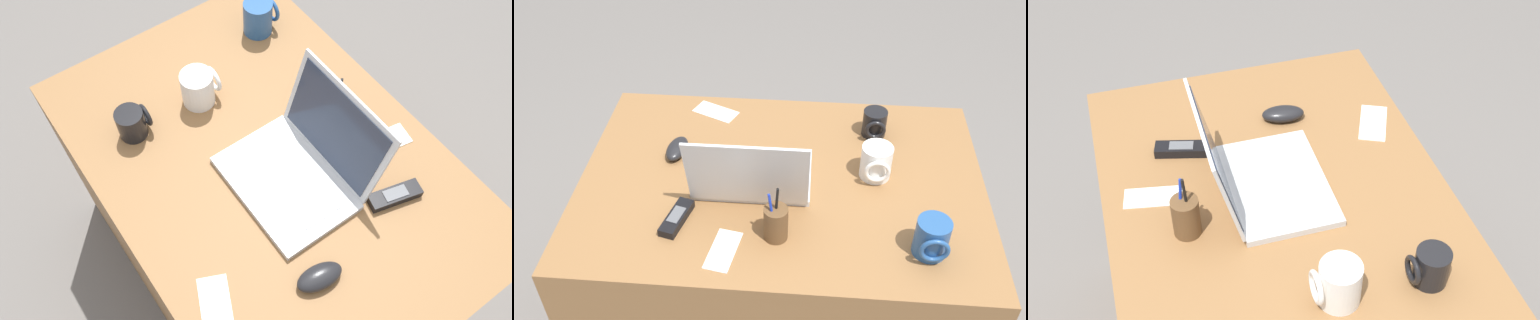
% 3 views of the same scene
% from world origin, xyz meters
% --- Properties ---
extents(ground_plane, '(6.00, 6.00, 0.00)m').
position_xyz_m(ground_plane, '(0.00, 0.00, 0.00)').
color(ground_plane, slate).
extents(desk, '(1.17, 0.82, 0.74)m').
position_xyz_m(desk, '(0.00, 0.00, 0.37)').
color(desk, olive).
rests_on(desk, ground).
extents(laptop, '(0.33, 0.29, 0.25)m').
position_xyz_m(laptop, '(0.08, 0.04, 0.79)').
color(laptop, silver).
rests_on(laptop, desk).
extents(computer_mouse, '(0.07, 0.12, 0.04)m').
position_xyz_m(computer_mouse, '(0.33, -0.09, 0.76)').
color(computer_mouse, black).
rests_on(computer_mouse, desk).
extents(coffee_mug_white, '(0.09, 0.10, 0.10)m').
position_xyz_m(coffee_mug_white, '(-0.27, -0.04, 0.80)').
color(coffee_mug_white, white).
rests_on(coffee_mug_white, desk).
extents(coffee_mug_tall, '(0.09, 0.10, 0.11)m').
position_xyz_m(coffee_mug_tall, '(-0.39, 0.25, 0.80)').
color(coffee_mug_tall, '#26518C').
rests_on(coffee_mug_tall, desk).
extents(coffee_mug_spare, '(0.08, 0.09, 0.09)m').
position_xyz_m(coffee_mug_spare, '(-0.28, -0.24, 0.79)').
color(coffee_mug_spare, black).
rests_on(coffee_mug_spare, desk).
extents(cordless_phone, '(0.08, 0.14, 0.03)m').
position_xyz_m(cordless_phone, '(0.27, 0.19, 0.76)').
color(cordless_phone, black).
rests_on(cordless_phone, desk).
extents(pen_holder, '(0.06, 0.06, 0.17)m').
position_xyz_m(pen_holder, '(0.00, 0.23, 0.79)').
color(pen_holder, brown).
rests_on(pen_holder, desk).
extents(paper_note_near_laptop, '(0.09, 0.15, 0.00)m').
position_xyz_m(paper_note_near_laptop, '(0.13, 0.29, 0.74)').
color(paper_note_near_laptop, white).
rests_on(paper_note_near_laptop, desk).
extents(paper_note_left, '(0.16, 0.12, 0.00)m').
position_xyz_m(paper_note_left, '(0.24, -0.32, 0.74)').
color(paper_note_left, white).
rests_on(paper_note_left, desk).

